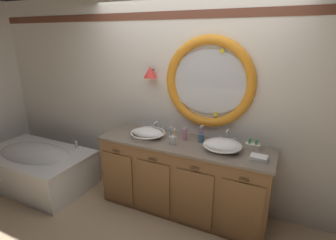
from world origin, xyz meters
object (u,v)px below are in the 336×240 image
Objects in this scene: soap_dispenser at (185,134)px; toiletry_basket at (253,146)px; sink_basin_right at (222,145)px; sink_basin_left at (148,133)px; toothbrush_holder_right at (201,137)px; folded_hand_towel at (259,158)px; bathtub at (37,165)px; toothbrush_holder_left at (173,140)px.

soap_dispenser is 0.78m from toiletry_basket.
sink_basin_right is 2.53× the size of soap_dispenser.
toiletry_basket is at bearing 34.77° from sink_basin_right.
toothbrush_holder_right reaches higher than sink_basin_left.
toothbrush_holder_right is at bearing 155.09° from sink_basin_right.
toothbrush_holder_right reaches higher than sink_basin_right.
toiletry_basket is (1.21, 0.20, -0.02)m from sink_basin_left.
folded_hand_towel is at bearing -15.61° from toothbrush_holder_right.
toiletry_basket is at bearing 6.60° from soap_dispenser.
toothbrush_holder_right is (2.30, 0.50, 0.65)m from bathtub.
sink_basin_left is 0.92m from sink_basin_right.
sink_basin_right is 1.98× the size of toothbrush_holder_right.
toothbrush_holder_left is at bearing -161.38° from toiletry_basket.
toothbrush_holder_left is at bearing 7.85° from bathtub.
sink_basin_left is at bearing -168.35° from toothbrush_holder_right.
toothbrush_holder_left is 0.21m from soap_dispenser.
soap_dispenser is at bearing -174.15° from toothbrush_holder_right.
toothbrush_holder_right is at bearing 12.14° from bathtub.
toothbrush_holder_right is 1.18× the size of folded_hand_towel.
toiletry_basket is at bearing 110.98° from folded_hand_towel.
sink_basin_left is 1.31m from folded_hand_towel.
sink_basin_right is at bearing 8.50° from toothbrush_holder_left.
sink_basin_right is (0.92, 0.00, 0.01)m from sink_basin_left.
bathtub is 2.69m from sink_basin_right.
toiletry_basket is (0.29, 0.20, -0.03)m from sink_basin_right.
sink_basin_right reaches higher than folded_hand_towel.
sink_basin_left is 2.58× the size of soap_dispenser.
toothbrush_holder_left is at bearing -178.38° from folded_hand_towel.
toothbrush_holder_right reaches higher than folded_hand_towel.
sink_basin_right is (2.59, 0.36, 0.65)m from bathtub.
toiletry_basket is at bearing 9.41° from sink_basin_left.
soap_dispenser is at bearing 12.72° from bathtub.
sink_basin_left is 1.02× the size of sink_basin_right.
sink_basin_left is at bearing 177.56° from folded_hand_towel.
soap_dispenser is (-0.48, 0.11, 0.01)m from sink_basin_right.
toothbrush_holder_left is at bearing -12.51° from sink_basin_left.
soap_dispenser is 0.93× the size of folded_hand_towel.
soap_dispenser is at bearing 169.10° from folded_hand_towel.
folded_hand_towel is (0.87, -0.17, -0.05)m from soap_dispenser.
toothbrush_holder_right is at bearing 38.68° from toothbrush_holder_left.
soap_dispenser is 0.89m from folded_hand_towel.
toiletry_basket is (2.88, 0.56, 0.62)m from bathtub.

